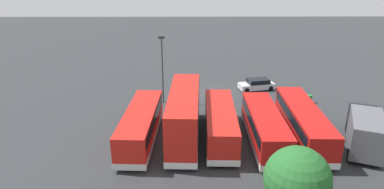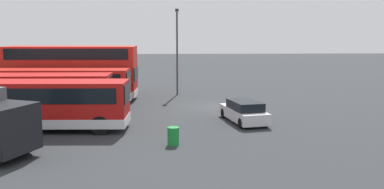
% 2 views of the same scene
% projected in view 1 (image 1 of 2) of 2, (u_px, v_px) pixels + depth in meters
% --- Properties ---
extents(ground_plane, '(140.00, 140.00, 0.00)m').
position_uv_depth(ground_plane, '(212.00, 94.00, 41.69)').
color(ground_plane, '#2D3033').
extents(bus_single_deck_near_end, '(2.95, 11.65, 2.95)m').
position_uv_depth(bus_single_deck_near_end, '(303.00, 122.00, 30.37)').
color(bus_single_deck_near_end, '#B71411').
rests_on(bus_single_deck_near_end, ground).
extents(bus_single_deck_second, '(2.71, 10.37, 2.95)m').
position_uv_depth(bus_single_deck_second, '(264.00, 127.00, 29.46)').
color(bus_single_deck_second, '#B71411').
rests_on(bus_single_deck_second, ground).
extents(bus_single_deck_third, '(2.94, 10.45, 2.95)m').
position_uv_depth(bus_single_deck_third, '(220.00, 123.00, 30.19)').
color(bus_single_deck_third, red).
rests_on(bus_single_deck_third, ground).
extents(bus_double_decker_fourth, '(3.02, 11.05, 4.55)m').
position_uv_depth(bus_double_decker_fourth, '(184.00, 115.00, 29.83)').
color(bus_double_decker_fourth, red).
rests_on(bus_double_decker_fourth, ground).
extents(bus_single_deck_fifth, '(3.09, 10.81, 2.95)m').
position_uv_depth(bus_single_deck_fifth, '(141.00, 125.00, 29.84)').
color(bus_single_deck_fifth, red).
rests_on(bus_single_deck_fifth, ground).
extents(box_truck_blue, '(5.19, 7.88, 3.20)m').
position_uv_depth(box_truck_blue, '(365.00, 130.00, 28.69)').
color(box_truck_blue, '#595960').
rests_on(box_truck_blue, ground).
extents(car_hatchback_silver, '(4.73, 2.72, 1.43)m').
position_uv_depth(car_hatchback_silver, '(257.00, 84.00, 42.87)').
color(car_hatchback_silver, silver).
rests_on(car_hatchback_silver, ground).
extents(lamp_post_tall, '(0.70, 0.30, 7.75)m').
position_uv_depth(lamp_post_tall, '(162.00, 65.00, 37.43)').
color(lamp_post_tall, '#38383D').
rests_on(lamp_post_tall, ground).
extents(waste_bin_yellow, '(0.60, 0.60, 0.95)m').
position_uv_depth(waste_bin_yellow, '(309.00, 99.00, 38.74)').
color(waste_bin_yellow, '#197F33').
rests_on(waste_bin_yellow, ground).
extents(tree_midright, '(3.77, 3.77, 5.54)m').
position_uv_depth(tree_midright, '(297.00, 179.00, 18.69)').
color(tree_midright, '#4C3823').
rests_on(tree_midright, ground).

